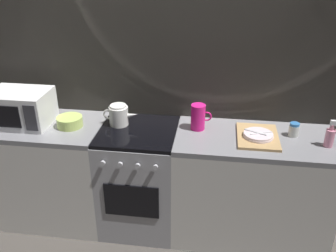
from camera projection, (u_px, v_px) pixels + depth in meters
ground_plane at (141, 221)px, 3.26m from camera, size 8.00×8.00×0.00m
back_wall at (145, 79)px, 3.01m from camera, size 3.60×0.05×2.40m
counter_left at (37, 170)px, 3.17m from camera, size 1.20×0.60×0.90m
stove_unit at (140, 178)px, 3.06m from camera, size 0.60×0.63×0.90m
counter_right at (251, 187)px, 2.94m from camera, size 1.20×0.60×0.90m
microwave at (21, 108)px, 2.90m from camera, size 0.46×0.35×0.27m
kettle at (119, 115)px, 2.90m from camera, size 0.28×0.15×0.17m
mixing_bowl at (70, 122)px, 2.89m from camera, size 0.20×0.20×0.08m
pitcher at (198, 117)px, 2.83m from camera, size 0.16×0.11×0.20m
dish_pile at (258, 136)px, 2.73m from camera, size 0.30×0.40×0.06m
spice_jar at (294, 130)px, 2.75m from camera, size 0.08×0.08×0.10m
spray_bottle at (330, 136)px, 2.59m from camera, size 0.08×0.06×0.20m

